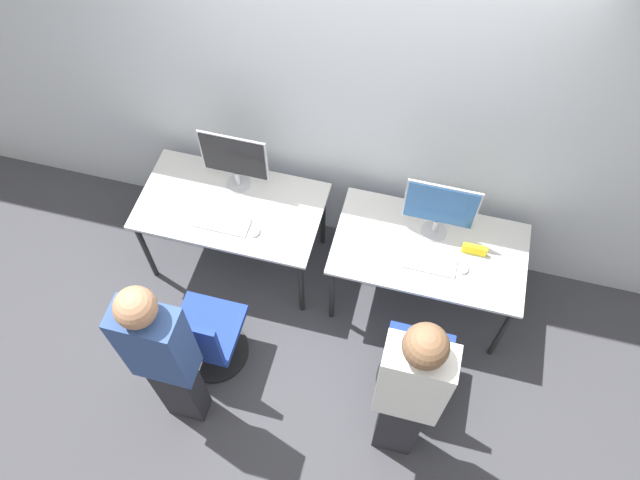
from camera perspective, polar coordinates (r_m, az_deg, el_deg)
ground_plane at (r=4.67m, az=-0.44°, el=-7.09°), size 20.00×20.00×0.00m
wall_back at (r=3.99m, az=2.58°, el=12.44°), size 12.00×0.05×2.80m
desk_left at (r=4.42m, az=-8.11°, el=2.67°), size 1.28×0.71×0.71m
monitor_left at (r=4.26m, az=-7.85°, el=7.33°), size 0.47×0.17×0.49m
keyboard_left at (r=4.28m, az=-8.93°, el=1.57°), size 0.37×0.15×0.02m
mouse_left at (r=4.20m, az=-5.92°, el=0.80°), size 0.06×0.09×0.03m
office_chair_left at (r=4.29m, az=-10.44°, el=-8.88°), size 0.48×0.48×0.87m
person_left at (r=3.69m, az=-14.12°, el=-10.38°), size 0.36×0.22×1.64m
desk_right at (r=4.25m, az=9.91°, el=-1.23°), size 1.28×0.71×0.71m
monitor_right at (r=4.05m, az=10.92°, el=2.91°), size 0.47×0.17×0.49m
keyboard_right at (r=4.12m, az=9.81°, el=-2.02°), size 0.37×0.15×0.02m
mouse_right at (r=4.14m, az=13.06°, el=-2.50°), size 0.06×0.09×0.03m
office_chair_right at (r=4.18m, az=8.67°, el=-11.72°), size 0.48×0.48×0.87m
person_right at (r=3.51m, az=8.10°, el=-13.69°), size 0.36×0.22×1.69m
placard_right at (r=4.20m, az=13.95°, el=-0.85°), size 0.16×0.03×0.08m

